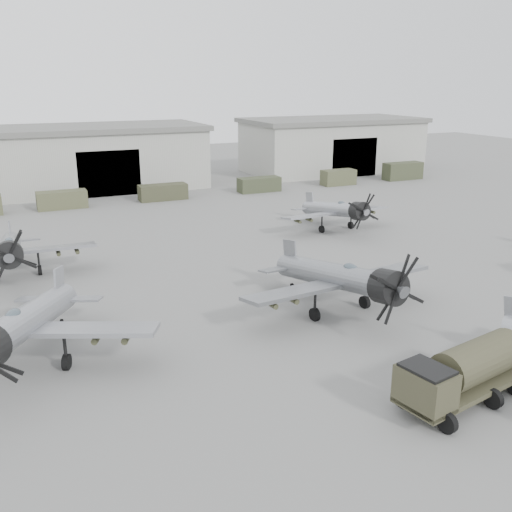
{
  "coord_description": "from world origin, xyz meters",
  "views": [
    {
      "loc": [
        -13.07,
        -20.5,
        14.84
      ],
      "look_at": [
        3.23,
        15.63,
        2.5
      ],
      "focal_mm": 40.0,
      "sensor_mm": 36.0,
      "label": 1
    }
  ],
  "objects_px": {
    "aircraft_far_0": "(10,249)",
    "fuel_tanker": "(463,371)",
    "aircraft_far_1": "(338,210)",
    "aircraft_mid_2": "(343,278)",
    "aircraft_mid_1": "(21,326)"
  },
  "relations": [
    {
      "from": "aircraft_far_0",
      "to": "fuel_tanker",
      "type": "distance_m",
      "value": 33.74
    },
    {
      "from": "aircraft_far_0",
      "to": "aircraft_far_1",
      "type": "height_order",
      "value": "aircraft_far_0"
    },
    {
      "from": "aircraft_far_0",
      "to": "fuel_tanker",
      "type": "bearing_deg",
      "value": -54.27
    },
    {
      "from": "aircraft_far_1",
      "to": "fuel_tanker",
      "type": "distance_m",
      "value": 32.29
    },
    {
      "from": "fuel_tanker",
      "to": "aircraft_far_0",
      "type": "bearing_deg",
      "value": 113.13
    },
    {
      "from": "aircraft_mid_2",
      "to": "aircraft_mid_1",
      "type": "bearing_deg",
      "value": 172.51
    },
    {
      "from": "fuel_tanker",
      "to": "aircraft_mid_2",
      "type": "bearing_deg",
      "value": 76.37
    },
    {
      "from": "aircraft_mid_2",
      "to": "fuel_tanker",
      "type": "xyz_separation_m",
      "value": [
        -0.55,
        -11.38,
        -0.86
      ]
    },
    {
      "from": "aircraft_mid_2",
      "to": "aircraft_far_0",
      "type": "xyz_separation_m",
      "value": [
        -19.41,
        16.58,
        -0.18
      ]
    },
    {
      "from": "aircraft_far_1",
      "to": "aircraft_mid_2",
      "type": "bearing_deg",
      "value": -124.0
    },
    {
      "from": "aircraft_mid_1",
      "to": "aircraft_far_0",
      "type": "xyz_separation_m",
      "value": [
        0.0,
        16.11,
        -0.23
      ]
    },
    {
      "from": "aircraft_mid_1",
      "to": "aircraft_mid_2",
      "type": "height_order",
      "value": "aircraft_mid_1"
    },
    {
      "from": "aircraft_mid_1",
      "to": "aircraft_far_0",
      "type": "height_order",
      "value": "aircraft_mid_1"
    },
    {
      "from": "aircraft_mid_2",
      "to": "aircraft_far_0",
      "type": "height_order",
      "value": "aircraft_mid_2"
    },
    {
      "from": "aircraft_mid_2",
      "to": "fuel_tanker",
      "type": "bearing_deg",
      "value": -98.86
    }
  ]
}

